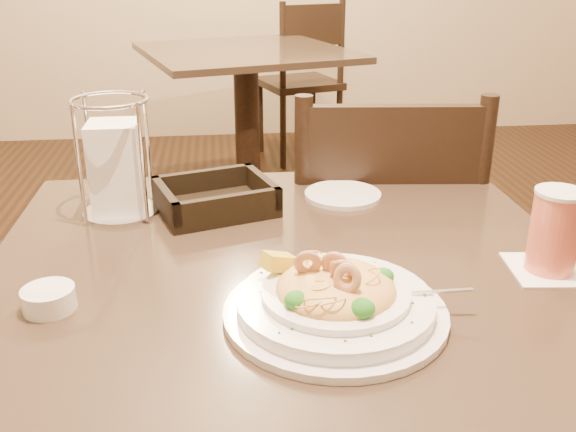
{
  "coord_description": "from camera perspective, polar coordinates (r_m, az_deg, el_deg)",
  "views": [
    {
      "loc": [
        -0.1,
        -0.83,
        1.19
      ],
      "look_at": [
        0.0,
        0.02,
        0.83
      ],
      "focal_mm": 40.0,
      "sensor_mm": 36.0,
      "label": 1
    }
  ],
  "objects": [
    {
      "name": "main_table",
      "position": [
        1.07,
        0.12,
        -16.29
      ],
      "size": [
        0.9,
        0.9,
        0.75
      ],
      "color": "black",
      "rests_on": "ground"
    },
    {
      "name": "background_table",
      "position": [
        3.15,
        -3.71,
        10.29
      ],
      "size": [
        1.11,
        1.11,
        0.75
      ],
      "rotation": [
        0.0,
        0.0,
        0.28
      ],
      "color": "black",
      "rests_on": "ground"
    },
    {
      "name": "dining_chair_near",
      "position": [
        1.54,
        7.83,
        -4.35
      ],
      "size": [
        0.46,
        0.46,
        0.93
      ],
      "rotation": [
        0.0,
        0.0,
        3.04
      ],
      "color": "black",
      "rests_on": "ground"
    },
    {
      "name": "dining_chair_far",
      "position": [
        3.83,
        1.3,
        12.28
      ],
      "size": [
        0.52,
        0.52,
        0.93
      ],
      "rotation": [
        0.0,
        0.0,
        3.44
      ],
      "color": "black",
      "rests_on": "ground"
    },
    {
      "name": "pasta_bowl",
      "position": [
        0.82,
        4.22,
        -7.31
      ],
      "size": [
        0.32,
        0.29,
        0.09
      ],
      "rotation": [
        0.0,
        0.0,
        -0.25
      ],
      "color": "white",
      "rests_on": "main_table"
    },
    {
      "name": "drink_glass",
      "position": [
        1.0,
        22.61,
        -1.32
      ],
      "size": [
        0.12,
        0.12,
        0.13
      ],
      "rotation": [
        0.0,
        0.0,
        -0.11
      ],
      "color": "white",
      "rests_on": "main_table"
    },
    {
      "name": "bread_basket",
      "position": [
        1.16,
        -6.44,
        1.41
      ],
      "size": [
        0.23,
        0.21,
        0.05
      ],
      "rotation": [
        0.0,
        0.0,
        0.31
      ],
      "color": "black",
      "rests_on": "main_table"
    },
    {
      "name": "napkin_caddy",
      "position": [
        1.15,
        -15.03,
        4.36
      ],
      "size": [
        0.13,
        0.13,
        0.21
      ],
      "rotation": [
        0.0,
        0.0,
        -0.39
      ],
      "color": "silver",
      "rests_on": "main_table"
    },
    {
      "name": "side_plate",
      "position": [
        1.22,
        4.89,
        1.88
      ],
      "size": [
        0.19,
        0.19,
        0.01
      ],
      "primitive_type": "cylinder",
      "rotation": [
        0.0,
        0.0,
        0.41
      ],
      "color": "white",
      "rests_on": "main_table"
    },
    {
      "name": "butter_ramekin",
      "position": [
        0.9,
        -20.49,
        -6.92
      ],
      "size": [
        0.08,
        0.08,
        0.03
      ],
      "primitive_type": "cylinder",
      "rotation": [
        0.0,
        0.0,
        0.18
      ],
      "color": "white",
      "rests_on": "main_table"
    }
  ]
}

